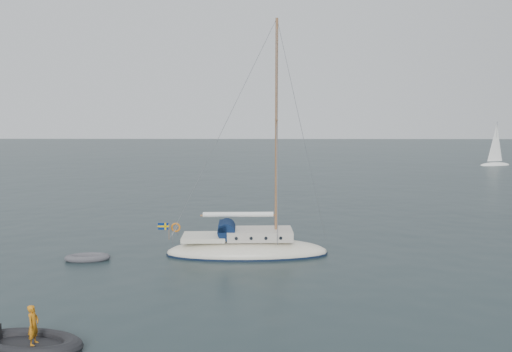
{
  "coord_description": "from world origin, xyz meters",
  "views": [
    {
      "loc": [
        0.79,
        -26.91,
        7.98
      ],
      "look_at": [
        0.44,
        0.0,
        4.74
      ],
      "focal_mm": 35.0,
      "sensor_mm": 36.0,
      "label": 1
    }
  ],
  "objects": [
    {
      "name": "sailboat",
      "position": [
        -0.08,
        1.2,
        1.06
      ],
      "size": [
        9.8,
        2.93,
        13.96
      ],
      "rotation": [
        0.0,
        0.0,
        0.04
      ],
      "color": "#EDE8CE",
      "rests_on": "ground"
    },
    {
      "name": "distant_yacht_b",
      "position": [
        38.65,
        54.49,
        3.22
      ],
      "size": [
        5.68,
        3.03,
        7.52
      ],
      "rotation": [
        0.0,
        0.0,
        0.34
      ],
      "color": "white",
      "rests_on": "ground"
    },
    {
      "name": "ground",
      "position": [
        0.0,
        0.0,
        0.0
      ],
      "size": [
        300.0,
        300.0,
        0.0
      ],
      "primitive_type": "plane",
      "color": "black",
      "rests_on": "ground"
    },
    {
      "name": "rib",
      "position": [
        -7.26,
        -10.68,
        0.25
      ],
      "size": [
        3.98,
        1.81,
        1.61
      ],
      "rotation": [
        0.0,
        0.0,
        -0.16
      ],
      "color": "black",
      "rests_on": "ground"
    },
    {
      "name": "dinghy",
      "position": [
        -8.95,
        -0.04,
        0.16
      ],
      "size": [
        2.49,
        1.12,
        0.36
      ],
      "rotation": [
        0.0,
        0.0,
        0.15
      ],
      "color": "#535358",
      "rests_on": "ground"
    }
  ]
}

